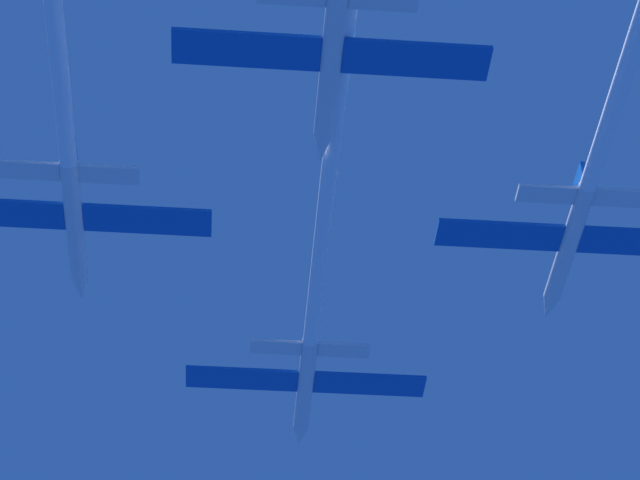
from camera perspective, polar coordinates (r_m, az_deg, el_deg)
name	(u,v)px	position (r m, az deg, el deg)	size (l,w,h in m)	color
jet_lead	(318,275)	(98.12, -0.10, -1.56)	(19.87, 54.68, 3.29)	silver
jet_left_wing	(62,93)	(87.47, -11.21, 6.31)	(19.87, 50.62, 3.29)	silver
jet_right_wing	(608,123)	(89.53, 12.48, 4.99)	(19.87, 49.85, 3.29)	silver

